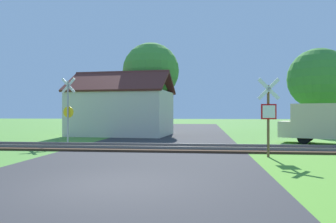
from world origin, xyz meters
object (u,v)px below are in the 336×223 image
(mail_truck, at_px, (330,122))
(crossing_sign_far, at_px, (68,107))
(tree_center, at_px, (151,71))
(house, at_px, (122,112))
(tree_far, at_px, (319,79))
(stop_sign_near, at_px, (268,113))

(mail_truck, bearing_deg, crossing_sign_far, 118.41)
(tree_center, height_order, mail_truck, tree_center)
(house, xyz_separation_m, mail_truck, (13.23, -5.72, -0.58))
(tree_far, height_order, mail_truck, tree_far)
(stop_sign_near, relative_size, tree_center, 0.41)
(tree_center, distance_m, tree_far, 14.16)
(stop_sign_near, relative_size, tree_far, 0.43)
(house, distance_m, tree_center, 4.57)
(stop_sign_near, bearing_deg, tree_center, -69.07)
(crossing_sign_far, xyz_separation_m, tree_far, (17.26, 11.08, 2.55))
(tree_far, bearing_deg, tree_center, -172.85)
(tree_center, distance_m, mail_truck, 14.51)
(house, bearing_deg, tree_far, 20.18)
(tree_center, relative_size, tree_far, 1.06)
(stop_sign_near, xyz_separation_m, tree_center, (-6.92, 13.91, 3.46))
(stop_sign_near, height_order, tree_far, tree_far)
(tree_far, bearing_deg, stop_sign_near, -114.43)
(crossing_sign_far, distance_m, mail_truck, 14.63)
(crossing_sign_far, relative_size, mail_truck, 0.71)
(tree_center, relative_size, mail_truck, 1.45)
(tree_center, bearing_deg, tree_far, 7.15)
(crossing_sign_far, relative_size, tree_far, 0.52)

